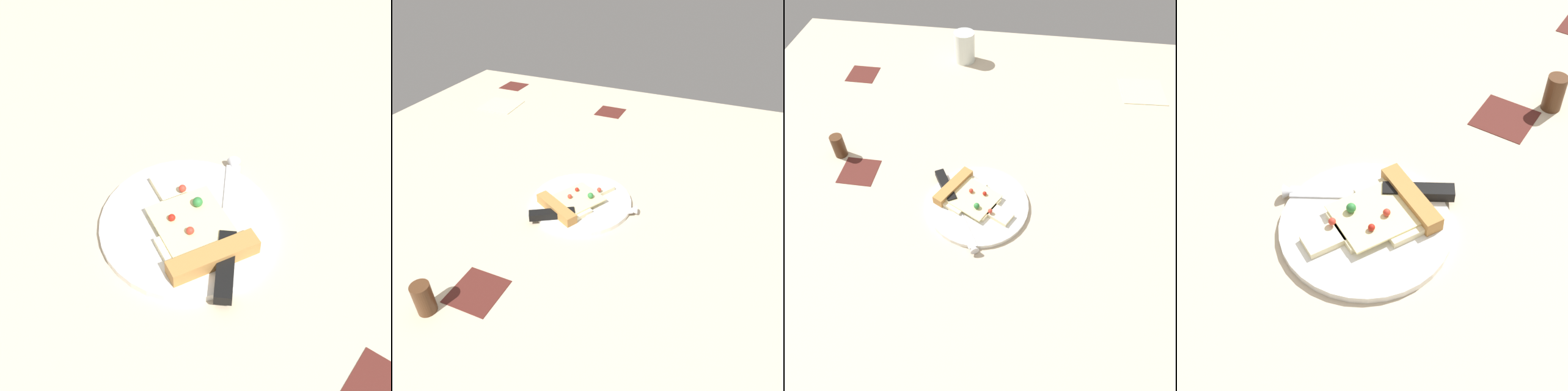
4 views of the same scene
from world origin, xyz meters
The scene contains 5 objects.
ground_plane centered at (0.01, -0.03, -1.50)cm, with size 153.80×153.80×3.00cm.
plate centered at (0.23, 4.72, 0.55)cm, with size 23.36×23.36×1.09cm, color white.
pizza_slice centered at (2.51, 3.52, 1.89)cm, with size 19.02×15.14×2.65cm.
knife centered at (6.00, 5.27, 1.70)cm, with size 13.92×21.78×2.45cm.
pepper_shaker centered at (37.95, -7.11, 3.06)cm, with size 3.23×3.23×6.12cm, color #4C2D19.
Camera 4 is at (-41.96, -22.82, 62.26)cm, focal length 54.15 mm.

